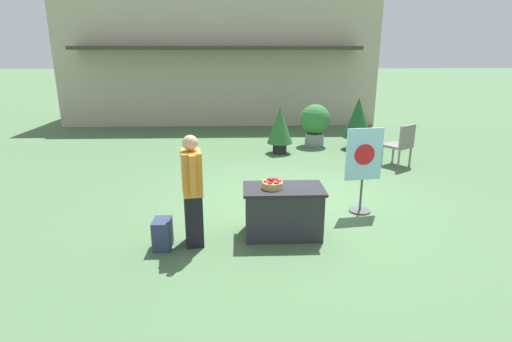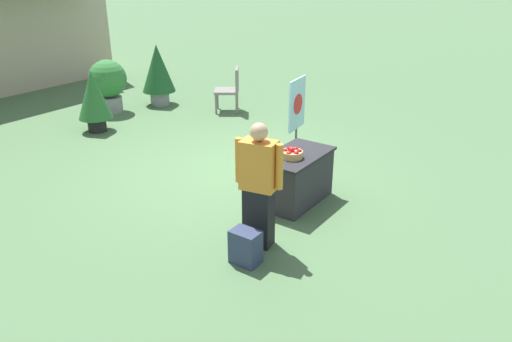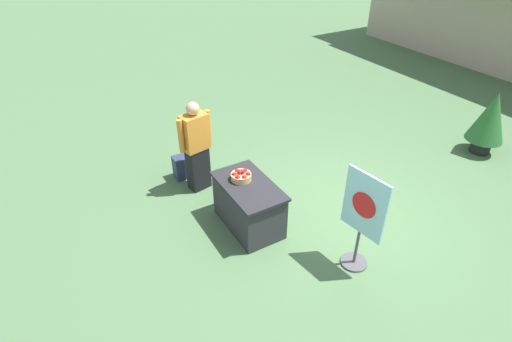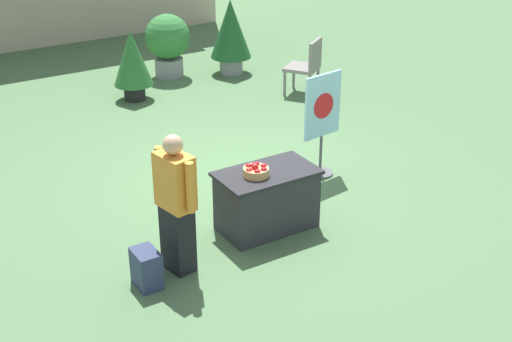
{
  "view_description": "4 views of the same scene",
  "coord_description": "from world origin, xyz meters",
  "px_view_note": "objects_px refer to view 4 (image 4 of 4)",
  "views": [
    {
      "loc": [
        -0.97,
        -6.79,
        2.65
      ],
      "look_at": [
        -0.76,
        -1.14,
        0.95
      ],
      "focal_mm": 28.0,
      "sensor_mm": 36.0,
      "label": 1
    },
    {
      "loc": [
        -6.1,
        -4.64,
        3.31
      ],
      "look_at": [
        -0.73,
        -0.87,
        0.5
      ],
      "focal_mm": 35.0,
      "sensor_mm": 36.0,
      "label": 2
    },
    {
      "loc": [
        3.7,
        -3.57,
        4.09
      ],
      "look_at": [
        -0.24,
        -1.26,
        1.04
      ],
      "focal_mm": 28.0,
      "sensor_mm": 36.0,
      "label": 3
    },
    {
      "loc": [
        -4.41,
        -7.59,
        4.37
      ],
      "look_at": [
        -0.52,
        -1.33,
        0.8
      ],
      "focal_mm": 50.0,
      "sensor_mm": 36.0,
      "label": 4
    }
  ],
  "objects_px": {
    "potted_plant_near_right": "(168,41)",
    "potted_plant_near_left": "(231,32)",
    "display_table": "(267,200)",
    "backpack": "(146,268)",
    "person_visitor": "(176,204)",
    "patio_chair": "(307,64)",
    "potted_plant_far_right": "(132,60)",
    "poster_board": "(322,120)",
    "apple_basket": "(256,171)"
  },
  "relations": [
    {
      "from": "backpack",
      "to": "patio_chair",
      "type": "relative_size",
      "value": 0.42
    },
    {
      "from": "potted_plant_near_left",
      "to": "potted_plant_far_right",
      "type": "relative_size",
      "value": 1.16
    },
    {
      "from": "backpack",
      "to": "potted_plant_near_right",
      "type": "bearing_deg",
      "value": 62.54
    },
    {
      "from": "backpack",
      "to": "person_visitor",
      "type": "bearing_deg",
      "value": 14.62
    },
    {
      "from": "patio_chair",
      "to": "potted_plant_far_right",
      "type": "relative_size",
      "value": 0.81
    },
    {
      "from": "potted_plant_near_left",
      "to": "poster_board",
      "type": "bearing_deg",
      "value": -104.86
    },
    {
      "from": "person_visitor",
      "to": "patio_chair",
      "type": "height_order",
      "value": "person_visitor"
    },
    {
      "from": "potted_plant_near_left",
      "to": "potted_plant_far_right",
      "type": "bearing_deg",
      "value": -169.71
    },
    {
      "from": "potted_plant_near_left",
      "to": "patio_chair",
      "type": "bearing_deg",
      "value": -72.59
    },
    {
      "from": "patio_chair",
      "to": "potted_plant_near_left",
      "type": "relative_size",
      "value": 0.7
    },
    {
      "from": "poster_board",
      "to": "potted_plant_near_right",
      "type": "height_order",
      "value": "poster_board"
    },
    {
      "from": "display_table",
      "to": "backpack",
      "type": "relative_size",
      "value": 2.81
    },
    {
      "from": "person_visitor",
      "to": "poster_board",
      "type": "bearing_deg",
      "value": 11.05
    },
    {
      "from": "display_table",
      "to": "potted_plant_near_right",
      "type": "relative_size",
      "value": 0.98
    },
    {
      "from": "potted_plant_near_left",
      "to": "potted_plant_far_right",
      "type": "distance_m",
      "value": 2.24
    },
    {
      "from": "patio_chair",
      "to": "potted_plant_near_right",
      "type": "relative_size",
      "value": 0.84
    },
    {
      "from": "poster_board",
      "to": "potted_plant_near_left",
      "type": "relative_size",
      "value": 1.01
    },
    {
      "from": "person_visitor",
      "to": "potted_plant_far_right",
      "type": "relative_size",
      "value": 1.27
    },
    {
      "from": "display_table",
      "to": "person_visitor",
      "type": "bearing_deg",
      "value": -169.18
    },
    {
      "from": "apple_basket",
      "to": "patio_chair",
      "type": "height_order",
      "value": "patio_chair"
    },
    {
      "from": "backpack",
      "to": "potted_plant_near_left",
      "type": "bearing_deg",
      "value": 52.96
    },
    {
      "from": "apple_basket",
      "to": "backpack",
      "type": "height_order",
      "value": "apple_basket"
    },
    {
      "from": "potted_plant_near_right",
      "to": "potted_plant_far_right",
      "type": "bearing_deg",
      "value": -141.09
    },
    {
      "from": "potted_plant_near_left",
      "to": "potted_plant_near_right",
      "type": "relative_size",
      "value": 1.2
    },
    {
      "from": "display_table",
      "to": "backpack",
      "type": "distance_m",
      "value": 1.77
    },
    {
      "from": "poster_board",
      "to": "potted_plant_far_right",
      "type": "bearing_deg",
      "value": -174.29
    },
    {
      "from": "person_visitor",
      "to": "backpack",
      "type": "height_order",
      "value": "person_visitor"
    },
    {
      "from": "display_table",
      "to": "person_visitor",
      "type": "height_order",
      "value": "person_visitor"
    },
    {
      "from": "person_visitor",
      "to": "apple_basket",
      "type": "bearing_deg",
      "value": 0.23
    },
    {
      "from": "backpack",
      "to": "potted_plant_near_left",
      "type": "height_order",
      "value": "potted_plant_near_left"
    },
    {
      "from": "patio_chair",
      "to": "potted_plant_far_right",
      "type": "distance_m",
      "value": 3.09
    },
    {
      "from": "apple_basket",
      "to": "backpack",
      "type": "distance_m",
      "value": 1.7
    },
    {
      "from": "potted_plant_far_right",
      "to": "potted_plant_near_left",
      "type": "bearing_deg",
      "value": 10.29
    },
    {
      "from": "person_visitor",
      "to": "potted_plant_near_left",
      "type": "bearing_deg",
      "value": 44.43
    },
    {
      "from": "display_table",
      "to": "potted_plant_near_right",
      "type": "xyz_separation_m",
      "value": [
        1.53,
        5.91,
        0.32
      ]
    },
    {
      "from": "potted_plant_far_right",
      "to": "patio_chair",
      "type": "bearing_deg",
      "value": -26.39
    },
    {
      "from": "patio_chair",
      "to": "poster_board",
      "type": "bearing_deg",
      "value": 112.41
    },
    {
      "from": "display_table",
      "to": "person_visitor",
      "type": "xyz_separation_m",
      "value": [
        -1.29,
        -0.25,
        0.43
      ]
    },
    {
      "from": "poster_board",
      "to": "backpack",
      "type": "bearing_deg",
      "value": -76.74
    },
    {
      "from": "poster_board",
      "to": "patio_chair",
      "type": "xyz_separation_m",
      "value": [
        1.77,
        2.81,
        -0.24
      ]
    },
    {
      "from": "person_visitor",
      "to": "potted_plant_far_right",
      "type": "height_order",
      "value": "person_visitor"
    },
    {
      "from": "potted_plant_far_right",
      "to": "backpack",
      "type": "bearing_deg",
      "value": -111.84
    },
    {
      "from": "potted_plant_far_right",
      "to": "apple_basket",
      "type": "bearing_deg",
      "value": -96.76
    },
    {
      "from": "person_visitor",
      "to": "backpack",
      "type": "bearing_deg",
      "value": -176.21
    },
    {
      "from": "apple_basket",
      "to": "potted_plant_near_right",
      "type": "relative_size",
      "value": 0.25
    },
    {
      "from": "backpack",
      "to": "potted_plant_far_right",
      "type": "height_order",
      "value": "potted_plant_far_right"
    },
    {
      "from": "potted_plant_near_right",
      "to": "potted_plant_near_left",
      "type": "bearing_deg",
      "value": -23.93
    },
    {
      "from": "display_table",
      "to": "potted_plant_far_right",
      "type": "relative_size",
      "value": 0.94
    },
    {
      "from": "person_visitor",
      "to": "potted_plant_near_right",
      "type": "bearing_deg",
      "value": 54.51
    },
    {
      "from": "poster_board",
      "to": "patio_chair",
      "type": "height_order",
      "value": "poster_board"
    }
  ]
}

